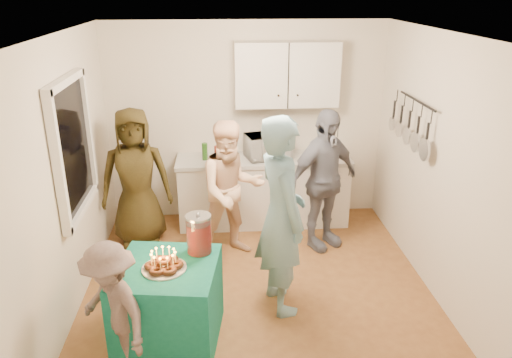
{
  "coord_description": "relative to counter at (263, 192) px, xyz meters",
  "views": [
    {
      "loc": [
        -0.36,
        -4.36,
        3.01
      ],
      "look_at": [
        0.0,
        0.35,
        1.15
      ],
      "focal_mm": 35.0,
      "sensor_mm": 36.0,
      "label": 1
    }
  ],
  "objects": [
    {
      "name": "floor",
      "position": [
        -0.2,
        -1.7,
        -0.43
      ],
      "size": [
        4.0,
        4.0,
        0.0
      ],
      "primitive_type": "plane",
      "color": "brown",
      "rests_on": "ground"
    },
    {
      "name": "ceiling",
      "position": [
        -0.2,
        -1.7,
        2.17
      ],
      "size": [
        4.0,
        4.0,
        0.0
      ],
      "primitive_type": "plane",
      "color": "white",
      "rests_on": "floor"
    },
    {
      "name": "back_wall",
      "position": [
        -0.2,
        0.3,
        0.87
      ],
      "size": [
        3.6,
        3.6,
        0.0
      ],
      "primitive_type": "plane",
      "color": "silver",
      "rests_on": "floor"
    },
    {
      "name": "left_wall",
      "position": [
        -2.0,
        -1.7,
        0.87
      ],
      "size": [
        4.0,
        4.0,
        0.0
      ],
      "primitive_type": "plane",
      "color": "silver",
      "rests_on": "floor"
    },
    {
      "name": "right_wall",
      "position": [
        1.6,
        -1.7,
        0.87
      ],
      "size": [
        4.0,
        4.0,
        0.0
      ],
      "primitive_type": "plane",
      "color": "silver",
      "rests_on": "floor"
    },
    {
      "name": "window_night",
      "position": [
        -1.97,
        -1.4,
        1.12
      ],
      "size": [
        0.04,
        1.0,
        1.2
      ],
      "primitive_type": "cube",
      "color": "black",
      "rests_on": "left_wall"
    },
    {
      "name": "counter",
      "position": [
        0.0,
        0.0,
        0.0
      ],
      "size": [
        2.2,
        0.58,
        0.86
      ],
      "primitive_type": "cube",
      "color": "white",
      "rests_on": "floor"
    },
    {
      "name": "countertop",
      "position": [
        0.0,
        -0.0,
        0.46
      ],
      "size": [
        2.24,
        0.62,
        0.05
      ],
      "primitive_type": "cube",
      "color": "beige",
      "rests_on": "counter"
    },
    {
      "name": "upper_cabinet",
      "position": [
        0.3,
        0.15,
        1.52
      ],
      "size": [
        1.3,
        0.3,
        0.8
      ],
      "primitive_type": "cube",
      "color": "white",
      "rests_on": "back_wall"
    },
    {
      "name": "pot_rack",
      "position": [
        1.52,
        -1.0,
        1.17
      ],
      "size": [
        0.12,
        1.0,
        0.6
      ],
      "primitive_type": "cube",
      "color": "black",
      "rests_on": "right_wall"
    },
    {
      "name": "microwave",
      "position": [
        0.06,
        0.0,
        0.63
      ],
      "size": [
        0.63,
        0.5,
        0.31
      ],
      "primitive_type": "imported",
      "rotation": [
        0.0,
        0.0,
        0.25
      ],
      "color": "white",
      "rests_on": "countertop"
    },
    {
      "name": "party_table",
      "position": [
        -1.05,
        -2.33,
        -0.05
      ],
      "size": [
        0.96,
        0.96,
        0.76
      ],
      "primitive_type": "cube",
      "rotation": [
        0.0,
        0.0,
        -0.14
      ],
      "color": "#106E58",
      "rests_on": "floor"
    },
    {
      "name": "donut_cake",
      "position": [
        -1.06,
        -2.38,
        0.42
      ],
      "size": [
        0.38,
        0.38,
        0.18
      ],
      "primitive_type": null,
      "color": "#381C0C",
      "rests_on": "party_table"
    },
    {
      "name": "punch_jar",
      "position": [
        -0.77,
        -2.11,
        0.5
      ],
      "size": [
        0.22,
        0.22,
        0.34
      ],
      "primitive_type": "cylinder",
      "color": "red",
      "rests_on": "party_table"
    },
    {
      "name": "man_birthday",
      "position": [
        -0.0,
        -1.87,
        0.54
      ],
      "size": [
        0.63,
        0.81,
        1.95
      ],
      "primitive_type": "imported",
      "rotation": [
        0.0,
        0.0,
        1.82
      ],
      "color": "#7CA7B5",
      "rests_on": "floor"
    },
    {
      "name": "woman_back_left",
      "position": [
        -1.57,
        -0.45,
        0.42
      ],
      "size": [
        0.89,
        0.64,
        1.7
      ],
      "primitive_type": "imported",
      "rotation": [
        0.0,
        0.0,
        0.13
      ],
      "color": "brown",
      "rests_on": "floor"
    },
    {
      "name": "woman_back_center",
      "position": [
        -0.44,
        -0.82,
        0.38
      ],
      "size": [
        0.92,
        0.79,
        1.62
      ],
      "primitive_type": "imported",
      "rotation": [
        0.0,
        0.0,
        0.25
      ],
      "color": "#FFAF85",
      "rests_on": "floor"
    },
    {
      "name": "woman_back_right",
      "position": [
        0.64,
        -0.7,
        0.42
      ],
      "size": [
        1.07,
        0.87,
        1.7
      ],
      "primitive_type": "imported",
      "rotation": [
        0.0,
        0.0,
        0.53
      ],
      "color": "black",
      "rests_on": "floor"
    },
    {
      "name": "child_near_left",
      "position": [
        -1.45,
        -2.68,
        0.16
      ],
      "size": [
        0.85,
        0.86,
        1.18
      ],
      "primitive_type": "imported",
      "rotation": [
        0.0,
        0.0,
        -0.8
      ],
      "color": "#655351",
      "rests_on": "floor"
    }
  ]
}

